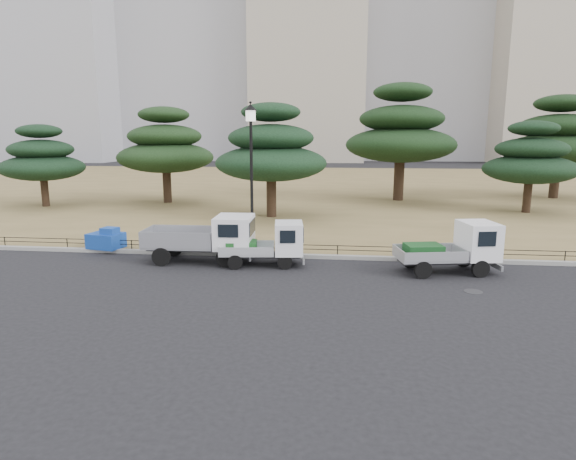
# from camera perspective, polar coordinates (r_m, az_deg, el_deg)

# --- Properties ---
(ground) EXTENTS (220.00, 220.00, 0.00)m
(ground) POSITION_cam_1_polar(r_m,az_deg,el_deg) (17.76, -0.73, -5.36)
(ground) COLOR black
(lawn) EXTENTS (120.00, 56.00, 0.15)m
(lawn) POSITION_cam_1_polar(r_m,az_deg,el_deg) (47.81, 3.90, 5.12)
(lawn) COLOR olive
(lawn) RESTS_ON ground
(curb) EXTENTS (120.00, 0.25, 0.16)m
(curb) POSITION_cam_1_polar(r_m,az_deg,el_deg) (20.23, 0.19, -3.07)
(curb) COLOR gray
(curb) RESTS_ON ground
(truck_large) EXTENTS (4.40, 1.89, 1.89)m
(truck_large) POSITION_cam_1_polar(r_m,az_deg,el_deg) (19.65, -9.69, -0.75)
(truck_large) COLOR black
(truck_large) RESTS_ON ground
(truck_kei_front) EXTENTS (3.38, 1.75, 1.71)m
(truck_kei_front) POSITION_cam_1_polar(r_m,az_deg,el_deg) (18.91, -2.31, -1.68)
(truck_kei_front) COLOR black
(truck_kei_front) RESTS_ON ground
(truck_kei_rear) EXTENTS (3.84, 2.18, 1.89)m
(truck_kei_rear) POSITION_cam_1_polar(r_m,az_deg,el_deg) (18.91, 19.10, -2.00)
(truck_kei_rear) COLOR black
(truck_kei_rear) RESTS_ON ground
(street_lamp) EXTENTS (0.55, 0.55, 6.16)m
(street_lamp) POSITION_cam_1_polar(r_m,az_deg,el_deg) (20.17, -4.39, 9.02)
(street_lamp) COLOR black
(street_lamp) RESTS_ON lawn
(pipe_fence) EXTENTS (38.00, 0.04, 0.40)m
(pipe_fence) POSITION_cam_1_polar(r_m,az_deg,el_deg) (20.29, 0.24, -1.98)
(pipe_fence) COLOR black
(pipe_fence) RESTS_ON lawn
(tarp_pile) EXTENTS (1.60, 1.31, 0.94)m
(tarp_pile) POSITION_cam_1_polar(r_m,az_deg,el_deg) (22.72, -20.72, -1.07)
(tarp_pile) COLOR #1646AF
(tarp_pile) RESTS_ON lawn
(manhole) EXTENTS (0.60, 0.60, 0.01)m
(manhole) POSITION_cam_1_polar(r_m,az_deg,el_deg) (17.05, 21.11, -6.82)
(manhole) COLOR #2D2D30
(manhole) RESTS_ON ground
(pine_west_far) EXTENTS (5.62, 5.62, 5.67)m
(pine_west_far) POSITION_cam_1_polar(r_m,az_deg,el_deg) (37.78, -27.16, 7.45)
(pine_west_far) COLOR black
(pine_west_far) RESTS_ON lawn
(pine_west_near) EXTENTS (6.97, 6.97, 6.97)m
(pine_west_near) POSITION_cam_1_polar(r_m,az_deg,el_deg) (36.80, -14.34, 9.42)
(pine_west_near) COLOR black
(pine_west_near) RESTS_ON lawn
(pine_center_left) EXTENTS (6.71, 6.71, 6.82)m
(pine_center_left) POSITION_cam_1_polar(r_m,az_deg,el_deg) (29.24, -2.02, 9.25)
(pine_center_left) COLOR black
(pine_center_left) RESTS_ON lawn
(pine_center_right) EXTENTS (8.27, 8.27, 8.77)m
(pine_center_right) POSITION_cam_1_polar(r_m,az_deg,el_deg) (37.96, 13.24, 11.11)
(pine_center_right) COLOR black
(pine_center_right) RESTS_ON lawn
(pine_east_near) EXTENTS (5.78, 5.78, 5.84)m
(pine_east_near) POSITION_cam_1_polar(r_m,az_deg,el_deg) (34.56, 26.82, 7.41)
(pine_east_near) COLOR black
(pine_east_near) RESTS_ON lawn
(pine_east_far) EXTENTS (7.98, 7.98, 8.02)m
(pine_east_far) POSITION_cam_1_polar(r_m,az_deg,el_deg) (43.76, 29.46, 9.36)
(pine_east_far) COLOR black
(pine_east_far) RESTS_ON lawn
(tower_center_left) EXTENTS (22.00, 20.00, 55.00)m
(tower_center_left) POSITION_cam_1_polar(r_m,az_deg,el_deg) (104.59, 2.64, 23.49)
(tower_center_left) COLOR #AAA08C
(tower_center_left) RESTS_ON ground
(tower_east) EXTENTS (20.00, 18.00, 48.00)m
(tower_east) POSITION_cam_1_polar(r_m,az_deg,el_deg) (107.58, 28.85, 19.94)
(tower_east) COLOR #AAA08C
(tower_east) RESTS_ON ground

